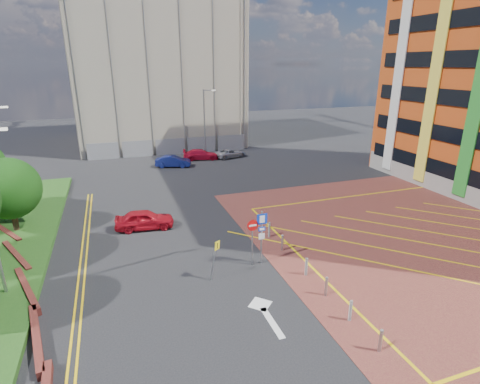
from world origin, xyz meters
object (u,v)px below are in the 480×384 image
car_blue_back (173,161)px  car_red_back (201,154)px  warning_sign (215,256)px  car_red_left (144,219)px  lamp_back (205,120)px  sign_cluster (258,233)px  car_silver_back (231,153)px  tree_c (8,189)px

car_blue_back → car_red_back: 4.38m
warning_sign → car_red_left: bearing=109.9°
lamp_back → sign_cluster: bearing=-98.0°
sign_cluster → car_red_left: 9.11m
car_red_back → car_silver_back: size_ratio=1.09×
lamp_back → car_red_back: 4.30m
lamp_back → car_red_back: (-1.08, -1.79, -3.75)m
tree_c → sign_cluster: (13.80, -9.02, -1.24)m
tree_c → warning_sign: tree_c is taller
lamp_back → car_red_back: size_ratio=1.91×
tree_c → car_silver_back: bearing=38.4°
sign_cluster → car_blue_back: bearing=92.5°
sign_cluster → lamp_back: bearing=82.0°
sign_cluster → car_red_back: bearing=83.9°
car_blue_back → car_silver_back: size_ratio=1.00×
warning_sign → car_blue_back: 23.78m
tree_c → sign_cluster: bearing=-33.2°
tree_c → car_red_left: (8.20, -1.94, -2.52)m
car_silver_back → lamp_back: bearing=36.3°
lamp_back → sign_cluster: 27.38m
car_red_left → car_blue_back: bearing=-10.3°
car_red_left → car_red_back: 19.96m
tree_c → sign_cluster: tree_c is taller
car_red_left → car_silver_back: bearing=-27.8°
tree_c → car_silver_back: size_ratio=1.28×
lamp_back → car_red_left: lamp_back is taller
sign_cluster → car_silver_back: (6.34, 24.96, -1.42)m
car_silver_back → sign_cluster: bearing=150.9°
tree_c → warning_sign: bearing=-41.6°
tree_c → car_silver_back: 25.82m
warning_sign → car_silver_back: warning_sign is taller
car_red_back → car_silver_back: (3.63, -0.27, -0.08)m
car_red_back → sign_cluster: bearing=-175.3°
lamp_back → car_silver_back: 5.04m
lamp_back → car_red_left: size_ratio=2.03×
tree_c → warning_sign: 14.90m
sign_cluster → car_silver_back: sign_cluster is taller
tree_c → car_red_back: 23.27m
lamp_back → tree_c: bearing=-134.3°
car_blue_back → car_red_back: (3.70, 2.34, -0.02)m
car_blue_back → car_red_left: bearing=-179.1°
tree_c → warning_sign: size_ratio=2.18×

